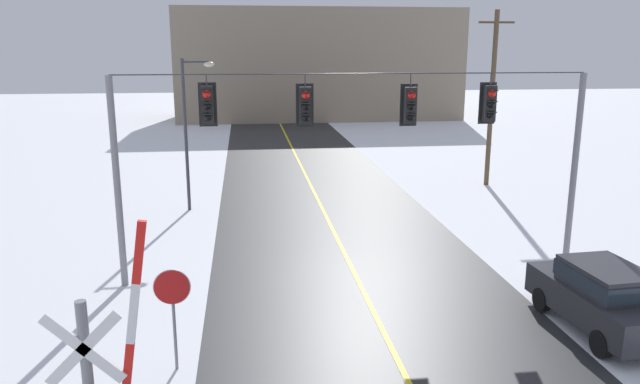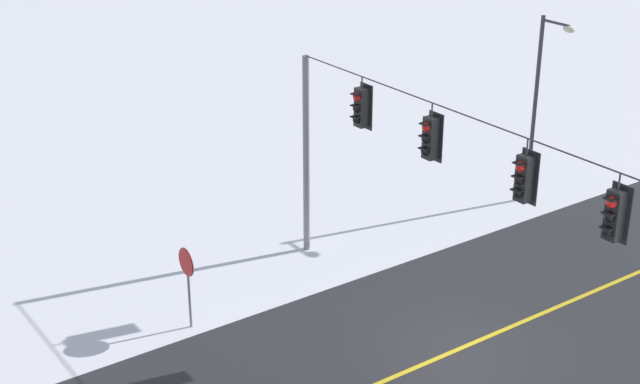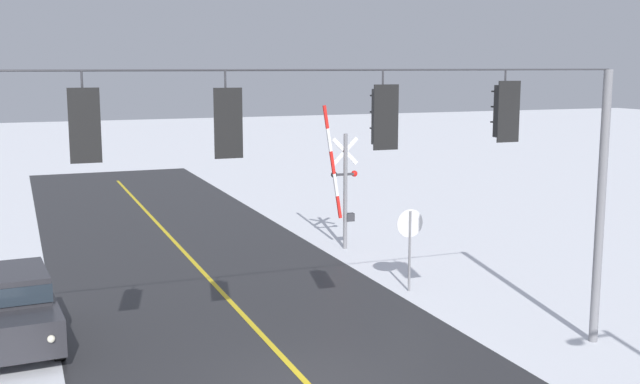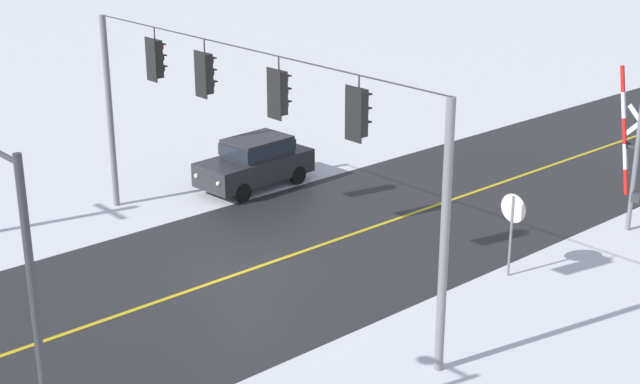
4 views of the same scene
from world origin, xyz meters
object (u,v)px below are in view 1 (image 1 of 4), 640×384
object	(u,v)px
stop_sign	(173,297)
streetlamp_near	(190,120)
parked_car_charcoal	(602,295)
utility_pole	(492,97)

from	to	relation	value
stop_sign	streetlamp_near	size ratio (longest dim) A/B	0.36
parked_car_charcoal	streetlamp_near	size ratio (longest dim) A/B	0.66
streetlamp_near	utility_pole	bearing A→B (deg)	12.12
utility_pole	parked_car_charcoal	bearing A→B (deg)	-102.66
stop_sign	streetlamp_near	xyz separation A→B (m)	(-0.64, 13.73, 2.20)
parked_car_charcoal	streetlamp_near	distance (m)	17.36
parked_car_charcoal	streetlamp_near	world-z (taller)	streetlamp_near
stop_sign	utility_pole	xyz separation A→B (m)	(14.01, 16.88, 2.78)
parked_car_charcoal	stop_sign	bearing A→B (deg)	-176.51
parked_car_charcoal	utility_pole	xyz separation A→B (m)	(3.65, 16.25, 3.54)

